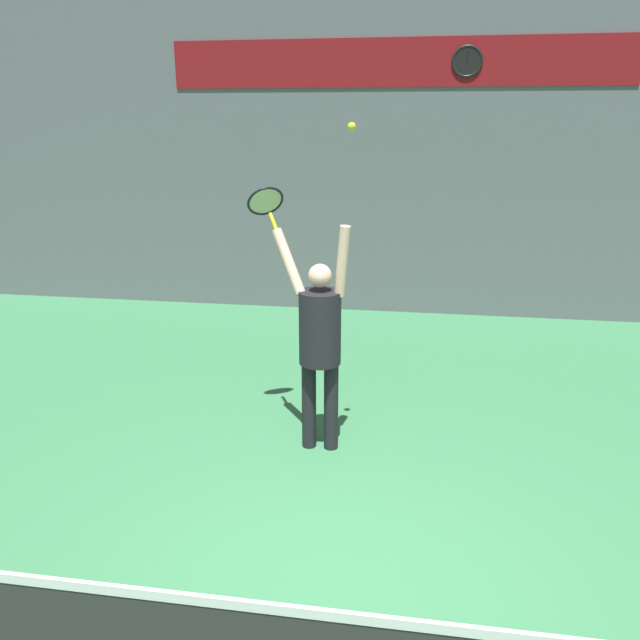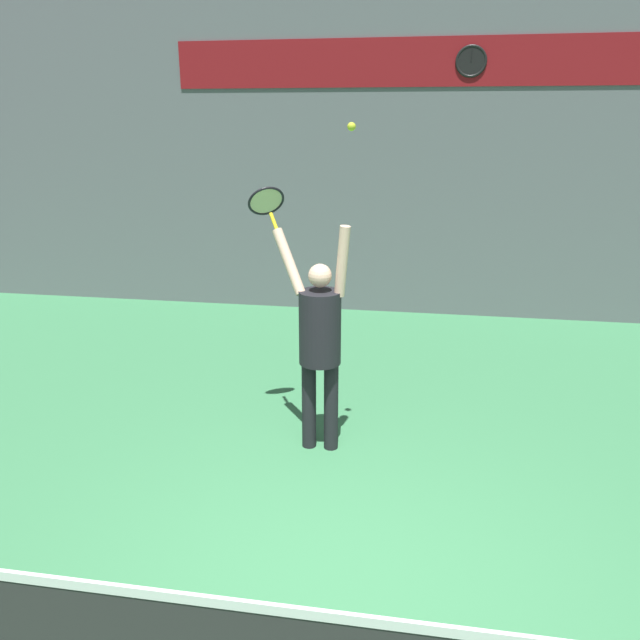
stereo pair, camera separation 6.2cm
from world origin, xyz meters
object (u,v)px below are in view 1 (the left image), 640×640
Objects in this scene: scoreboard_clock at (467,61)px; tennis_player at (320,337)px; tennis_racket at (266,203)px; tennis_ball at (352,127)px.

tennis_player is (-1.38, -4.36, -2.57)m from scoreboard_clock.
tennis_player is at bearing -107.55° from scoreboard_clock.
tennis_ball reaches higher than tennis_racket.
tennis_racket is at bearing 142.14° from tennis_player.
tennis_ball is (0.27, -0.11, 1.76)m from tennis_player.
scoreboard_clock is 4.68m from tennis_ball.
tennis_ball is (0.82, -0.54, 0.66)m from tennis_racket.
tennis_ball is at bearing -23.03° from tennis_player.
scoreboard_clock reaches higher than tennis_racket.
scoreboard_clock is 0.96× the size of tennis_racket.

